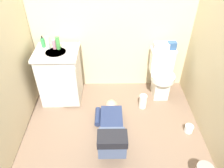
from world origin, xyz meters
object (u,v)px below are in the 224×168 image
Objects in this scene: bottle_clear at (48,43)px; paper_towel_roll at (143,101)px; tissue_box at (161,46)px; vanity_cabinet at (60,75)px; bottle_pink at (54,44)px; toiletry_bag at (172,46)px; toilet_paper_roll at (189,129)px; person_plumber at (111,130)px; faucet at (57,43)px; soap_dispenser at (43,43)px; bottle_green at (58,43)px; toilet at (161,74)px.

paper_towel_roll is at bearing -13.76° from bottle_clear.
tissue_box is 1.58m from bottle_clear.
bottle_pink reaches higher than vanity_cabinet.
toiletry_bag reaches higher than vanity_cabinet.
toiletry_bag reaches higher than toilet_paper_roll.
faucet is at bearing 127.11° from person_plumber.
bottle_pink reaches higher than paper_towel_roll.
bottle_clear reaches higher than paper_towel_roll.
bottle_clear reaches higher than faucet.
soap_dispenser reaches higher than paper_towel_roll.
tissue_box is at bearing 58.12° from paper_towel_roll.
bottle_pink is 0.06m from bottle_green.
toilet is 1.62m from bottle_pink.
bottle_clear is at bearing 156.90° from toilet_paper_roll.
bottle_clear reaches higher than toiletry_bag.
tissue_box is 1.66m from soap_dispenser.
vanity_cabinet is 0.51m from bottle_clear.
paper_towel_roll reaches higher than toilet_paper_roll.
toilet_paper_roll is at bearing -23.88° from bottle_pink.
bottle_clear is 0.98× the size of bottle_green.
toiletry_bag is at bearing 3.25° from bottle_pink.
faucet is (-0.00, 0.15, 0.45)m from vanity_cabinet.
paper_towel_roll is at bearing 139.23° from toilet_paper_roll.
soap_dispenser reaches higher than person_plumber.
person_plumber is 1.51m from soap_dispenser.
toilet_paper_roll is at bearing -72.43° from toilet.
vanity_cabinet is 6.61× the size of toiletry_bag.
toiletry_bag reaches higher than toilet.
tissue_box is (0.73, 1.00, 0.62)m from person_plumber.
toiletry_bag is (0.15, 0.00, 0.01)m from tissue_box.
bottle_clear is 1.35× the size of bottle_pink.
person_plumber is at bearing -126.06° from tissue_box.
bottle_green reaches higher than bottle_clear.
vanity_cabinet is 4.94× the size of soap_dispenser.
bottle_pink is (-1.54, -0.00, 0.52)m from toilet.
tissue_box is 1.77× the size of toiletry_bag.
bottle_green is at bearing 70.20° from vanity_cabinet.
toilet_paper_roll is at bearing 6.31° from person_plumber.
soap_dispenser is at bearing 134.16° from person_plumber.
soap_dispenser reaches higher than bottle_pink.
bottle_clear is at bearing 179.84° from toilet.
paper_towel_roll is at bearing -134.65° from toiletry_bag.
bottle_pink is (-1.64, -0.09, 0.08)m from toiletry_bag.
soap_dispenser is at bearing -178.53° from tissue_box.
paper_towel_roll is at bearing -14.72° from bottle_green.
person_plumber is at bearing -131.29° from toiletry_bag.
bottle_pink is at bearing -176.43° from tissue_box.
vanity_cabinet is 1.52m from tissue_box.
toiletry_bag is 1.65m from bottle_pink.
toiletry_bag is 0.75× the size of soap_dispenser.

